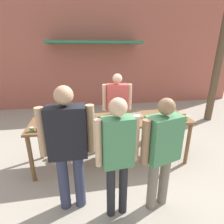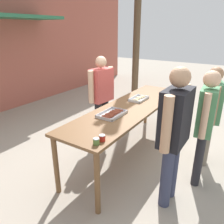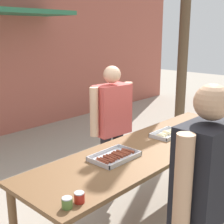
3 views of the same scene
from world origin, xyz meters
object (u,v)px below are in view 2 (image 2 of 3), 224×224
Objects in this scene: person_customer_with_cup at (210,109)px; beer_cup at (173,89)px; food_tray_sausages at (112,114)px; food_tray_buns at (139,99)px; person_server_behind_table at (101,92)px; condiment_jar_ketchup at (102,138)px; person_customer_waiting_in_line at (205,120)px; condiment_jar_mustard at (96,141)px; person_customer_holding_hotdog at (174,129)px.

beer_cup is at bearing -151.70° from person_customer_with_cup.
food_tray_sausages is 1.14× the size of food_tray_buns.
beer_cup reaches higher than food_tray_sausages.
person_customer_with_cup is at bearing -78.55° from person_server_behind_table.
condiment_jar_ketchup is 1.43m from person_customer_waiting_in_line.
beer_cup is 0.06× the size of person_customer_with_cup.
condiment_jar_ketchup is at bearing -4.47° from condiment_jar_mustard.
condiment_jar_ketchup is 0.85m from person_customer_holding_hotdog.
condiment_jar_mustard and condiment_jar_ketchup have the same top height.
beer_cup is 1.76m from person_customer_waiting_in_line.
food_tray_sausages is at bearing 21.68° from condiment_jar_mustard.
person_customer_holding_hotdog reaches higher than condiment_jar_ketchup.
person_server_behind_table is 1.01× the size of person_customer_waiting_in_line.
condiment_jar_ketchup is 1.92m from person_customer_with_cup.
person_server_behind_table reaches higher than person_customer_waiting_in_line.
person_customer_with_cup is (0.96, -1.22, 0.02)m from food_tray_sausages.
beer_cup is 2.20m from person_customer_holding_hotdog.
person_customer_with_cup reaches higher than condiment_jar_ketchup.
person_customer_with_cup is (1.20, -0.19, -0.09)m from person_customer_holding_hotdog.
condiment_jar_mustard is (-1.75, -0.33, 0.02)m from food_tray_buns.
condiment_jar_ketchup reaches higher than food_tray_sausages.
condiment_jar_ketchup is 0.05× the size of person_customer_with_cup.
food_tray_buns is at bearing 161.05° from beer_cup.
person_customer_waiting_in_line is (1.21, -0.92, 0.05)m from condiment_jar_mustard.
food_tray_buns is at bearing -0.04° from food_tray_sausages.
person_customer_waiting_in_line is at bearing -73.82° from food_tray_sausages.
person_server_behind_table is at bearing 33.79° from condiment_jar_mustard.
person_customer_with_cup is (0.06, -1.21, 0.02)m from food_tray_buns.
condiment_jar_mustard is (-0.84, -0.34, 0.02)m from food_tray_sausages.
food_tray_buns is at bearing -74.12° from person_server_behind_table.
beer_cup is 1.26m from person_customer_with_cup.
person_customer_waiting_in_line is (-0.41, -2.00, 0.02)m from person_server_behind_table.
food_tray_sausages is at bearing 169.96° from beer_cup.
food_tray_buns is 0.23× the size of person_customer_holding_hotdog.
food_tray_buns is at bearing -103.52° from person_customer_with_cup.
person_customer_holding_hotdog is (0.51, -0.68, 0.09)m from condiment_jar_ketchup.
condiment_jar_mustard is 1.52m from person_customer_waiting_in_line.
person_customer_with_cup is at bearing -87.06° from food_tray_buns.
condiment_jar_ketchup is (0.10, -0.01, 0.00)m from condiment_jar_mustard.
food_tray_sausages is 1.31m from person_customer_waiting_in_line.
food_tray_sausages is 5.95× the size of condiment_jar_mustard.
person_server_behind_table is at bearing -106.46° from person_customer_waiting_in_line.
condiment_jar_ketchup is at bearing -179.68° from beer_cup.
person_customer_holding_hotdog is (0.61, -0.69, 0.09)m from condiment_jar_mustard.
food_tray_buns is 5.23× the size of condiment_jar_ketchup.
person_customer_with_cup is at bearing -51.55° from food_tray_sausages.
beer_cup is at bearing -161.38° from person_customer_holding_hotdog.
person_customer_holding_hotdog is at bearing -25.64° from person_customer_with_cup.
person_customer_holding_hotdog reaches higher than person_customer_waiting_in_line.
person_customer_holding_hotdog is 1.09× the size of person_customer_with_cup.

